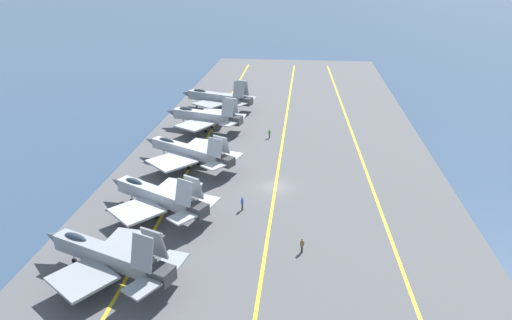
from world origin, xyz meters
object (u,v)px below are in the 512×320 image
Objects in this scene: parked_jet_fourth at (204,116)px; parked_jet_second at (157,196)px; parked_jet_third at (189,151)px; crew_brown_vest at (302,245)px; parked_jet_fifth at (217,97)px; crew_green_vest at (269,133)px; parked_jet_nearest at (107,255)px; crew_blue_vest at (242,203)px.

parked_jet_second is at bearing -178.48° from parked_jet_fourth.
parked_jet_third reaches higher than crew_brown_vest.
parked_jet_second is 44.31m from parked_jet_fifth.
parked_jet_nearest is at bearing 163.08° from crew_green_vest.
parked_jet_third is 9.96× the size of crew_brown_vest.
parked_jet_fifth is at bearing 1.27° from parked_jet_second.
crew_blue_vest is (-12.68, -9.94, -1.45)m from parked_jet_third.
parked_jet_fourth is 8.55× the size of crew_blue_vest.
parked_jet_fourth is (31.09, 0.82, 0.26)m from parked_jet_second.
crew_brown_vest is at bearing -159.70° from parked_jet_fifth.
parked_jet_second is 8.54× the size of crew_blue_vest.
parked_jet_fourth is at bearing -0.17° from parked_jet_nearest.
parked_jet_second reaches higher than parked_jet_third.
parked_jet_third reaches higher than crew_green_vest.
parked_jet_second is 14.58m from parked_jet_third.
crew_brown_vest is (-50.80, -18.79, -1.75)m from parked_jet_fifth.
parked_jet_third is 27.45m from crew_brown_vest.
crew_green_vest is at bearing -2.77° from crew_blue_vest.
parked_jet_third is at bearing 38.10° from crew_blue_vest.
parked_jet_third is at bearing -2.58° from parked_jet_nearest.
parked_jet_third is 16.18m from crew_blue_vest.
parked_jet_fifth is at bearing 14.80° from crew_blue_vest.
parked_jet_nearest is 1.03× the size of parked_jet_second.
parked_jet_second is 0.92× the size of parked_jet_fifth.
parked_jet_fifth is (57.09, 0.03, 0.12)m from parked_jet_nearest.
parked_jet_third is at bearing 39.75° from crew_brown_vest.
parked_jet_fourth reaches higher than parked_jet_second.
parked_jet_fifth is at bearing 2.43° from parked_jet_third.
crew_blue_vest is (-29.19, -11.04, -1.69)m from parked_jet_fourth.
crew_brown_vest is (6.29, -18.76, -1.63)m from parked_jet_nearest.
parked_jet_second is 31.10m from parked_jet_fourth.
parked_jet_fourth is 0.92× the size of parked_jet_fifth.
parked_jet_second reaches higher than crew_brown_vest.
parked_jet_fifth is 9.93× the size of crew_brown_vest.
parked_jet_third is at bearing -177.57° from parked_jet_fifth.
parked_jet_fourth is 31.26m from crew_blue_vest.
parked_jet_nearest is 8.80× the size of crew_blue_vest.
crew_blue_vest is 1.07× the size of crew_brown_vest.
crew_brown_vest is at bearing -110.05° from parked_jet_second.
crew_brown_vest is at bearing -153.63° from parked_jet_fourth.
parked_jet_fifth is 54.19m from crew_brown_vest.
parked_jet_second is at bearing -4.28° from parked_jet_nearest.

